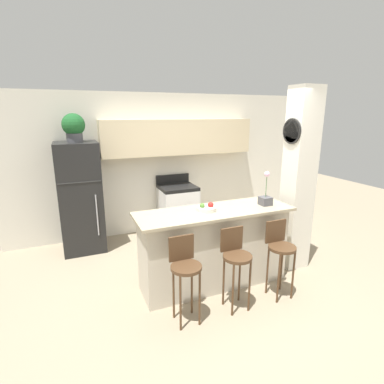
# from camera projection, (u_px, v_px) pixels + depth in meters

# --- Properties ---
(ground_plane) EXTENTS (14.00, 14.00, 0.00)m
(ground_plane) POSITION_uv_depth(u_px,v_px,m) (214.00, 283.00, 4.00)
(ground_plane) COLOR gray
(wall_back) EXTENTS (5.60, 0.38, 2.55)m
(wall_back) POSITION_uv_depth(u_px,v_px,m) (169.00, 153.00, 5.54)
(wall_back) COLOR silver
(wall_back) RESTS_ON ground_plane
(pillar_right) EXTENTS (0.38, 0.33, 2.55)m
(pillar_right) POSITION_uv_depth(u_px,v_px,m) (298.00, 181.00, 4.18)
(pillar_right) COLOR silver
(pillar_right) RESTS_ON ground_plane
(counter_bar) EXTENTS (2.01, 0.65, 1.02)m
(counter_bar) POSITION_uv_depth(u_px,v_px,m) (214.00, 247.00, 3.87)
(counter_bar) COLOR beige
(counter_bar) RESTS_ON ground_plane
(refrigerator) EXTENTS (0.65, 0.68, 1.77)m
(refrigerator) POSITION_uv_depth(u_px,v_px,m) (81.00, 197.00, 4.81)
(refrigerator) COLOR black
(refrigerator) RESTS_ON ground_plane
(stove_range) EXTENTS (0.65, 0.61, 1.07)m
(stove_range) POSITION_uv_depth(u_px,v_px,m) (178.00, 209.00, 5.58)
(stove_range) COLOR white
(stove_range) RESTS_ON ground_plane
(bar_stool_left) EXTENTS (0.33, 0.33, 0.95)m
(bar_stool_left) POSITION_uv_depth(u_px,v_px,m) (185.00, 268.00, 3.14)
(bar_stool_left) COLOR #4C331E
(bar_stool_left) RESTS_ON ground_plane
(bar_stool_mid) EXTENTS (0.33, 0.33, 0.95)m
(bar_stool_mid) POSITION_uv_depth(u_px,v_px,m) (236.00, 257.00, 3.37)
(bar_stool_mid) COLOR #4C331E
(bar_stool_mid) RESTS_ON ground_plane
(bar_stool_right) EXTENTS (0.33, 0.33, 0.95)m
(bar_stool_right) POSITION_uv_depth(u_px,v_px,m) (280.00, 248.00, 3.60)
(bar_stool_right) COLOR #4C331E
(bar_stool_right) RESTS_ON ground_plane
(potted_plant_on_fridge) EXTENTS (0.34, 0.34, 0.43)m
(potted_plant_on_fridge) POSITION_uv_depth(u_px,v_px,m) (74.00, 127.00, 4.53)
(potted_plant_on_fridge) COLOR #4C4C51
(potted_plant_on_fridge) RESTS_ON refrigerator
(orchid_vase) EXTENTS (0.14, 0.14, 0.45)m
(orchid_vase) POSITION_uv_depth(u_px,v_px,m) (266.00, 197.00, 3.92)
(orchid_vase) COLOR #4C4C51
(orchid_vase) RESTS_ON counter_bar
(fruit_bowl) EXTENTS (0.24, 0.24, 0.11)m
(fruit_bowl) POSITION_uv_depth(u_px,v_px,m) (207.00, 208.00, 3.71)
(fruit_bowl) COLOR silver
(fruit_bowl) RESTS_ON counter_bar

